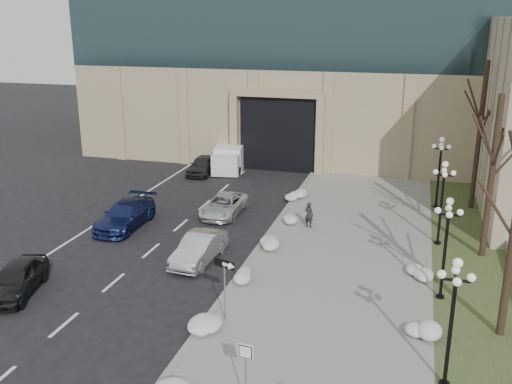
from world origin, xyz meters
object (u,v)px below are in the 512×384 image
at_px(car_c, 125,215).
at_px(one_way_sign, 228,272).
at_px(car_d, 224,205).
at_px(lamppost_a, 453,306).
at_px(lamppost_d, 440,163).
at_px(car_b, 199,249).
at_px(keep_sign, 246,362).
at_px(box_truck, 231,157).
at_px(pedestrian, 309,215).
at_px(car_e, 203,165).
at_px(car_a, 17,279).
at_px(lamppost_b, 447,235).
at_px(lamppost_c, 443,192).

distance_m(car_c, one_way_sign, 13.16).
xyz_separation_m(car_d, lamppost_a, (12.92, -14.58, 2.44)).
bearing_deg(lamppost_d, car_c, -154.21).
bearing_deg(lamppost_a, car_b, 147.88).
xyz_separation_m(lamppost_a, lamppost_d, (0.00, 19.50, 0.00)).
bearing_deg(car_d, keep_sign, -68.34).
xyz_separation_m(car_b, car_d, (-1.13, 7.18, -0.08)).
height_order(car_b, box_truck, box_truck).
xyz_separation_m(box_truck, one_way_sign, (7.82, -23.81, 1.37)).
bearing_deg(car_b, keep_sign, -58.09).
bearing_deg(box_truck, lamppost_d, -30.37).
relative_size(car_c, pedestrian, 3.38).
bearing_deg(lamppost_d, pedestrian, -140.72).
height_order(car_e, lamppost_a, lamppost_a).
height_order(car_a, lamppost_d, lamppost_d).
distance_m(car_c, lamppost_b, 18.51).
relative_size(lamppost_c, lamppost_d, 1.00).
bearing_deg(car_b, box_truck, 106.79).
bearing_deg(car_d, pedestrian, -9.91).
relative_size(keep_sign, lamppost_a, 0.50).
bearing_deg(lamppost_d, car_a, -136.18).
relative_size(pedestrian, lamppost_a, 0.32).
bearing_deg(car_d, lamppost_a, -47.96).
height_order(box_truck, lamppost_a, lamppost_a).
height_order(box_truck, lamppost_b, lamppost_b).
distance_m(car_b, lamppost_d, 17.05).
bearing_deg(lamppost_d, car_b, -134.23).
bearing_deg(car_b, one_way_sign, -54.85).
bearing_deg(keep_sign, pedestrian, 98.25).
height_order(car_d, lamppost_c, lamppost_c).
xyz_separation_m(car_c, keep_sign, (11.70, -13.83, 0.99)).
bearing_deg(lamppost_c, car_b, -154.56).
distance_m(pedestrian, one_way_sign, 11.79).
xyz_separation_m(car_e, lamppost_d, (17.73, -3.85, 2.35)).
xyz_separation_m(car_a, car_c, (0.57, 9.04, 0.02)).
bearing_deg(keep_sign, lamppost_b, 61.28).
bearing_deg(keep_sign, box_truck, 113.59).
relative_size(box_truck, lamppost_c, 1.37).
bearing_deg(car_e, car_b, -71.76).
xyz_separation_m(one_way_sign, keep_sign, (2.22, -4.84, -0.58)).
bearing_deg(car_a, lamppost_b, -0.53).
bearing_deg(car_e, car_c, -92.72).
xyz_separation_m(car_d, pedestrian, (5.63, -1.04, 0.25)).
distance_m(box_truck, lamppost_b, 25.20).
distance_m(car_e, lamppost_d, 18.29).
xyz_separation_m(car_d, keep_sign, (6.78, -17.53, 1.11)).
bearing_deg(car_c, keep_sign, -50.73).
distance_m(car_a, lamppost_a, 18.64).
height_order(car_a, car_c, car_c).
relative_size(car_c, lamppost_d, 1.09).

